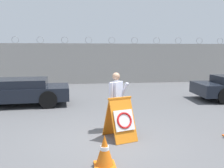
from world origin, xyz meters
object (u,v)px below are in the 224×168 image
object	(u,v)px
security_guard	(116,99)
traffic_cone_near	(105,151)
parked_car_front_coupe	(17,91)
barricade_sign	(121,118)

from	to	relation	value
security_guard	traffic_cone_near	size ratio (longest dim) A/B	2.61
parked_car_front_coupe	barricade_sign	bearing A→B (deg)	125.07
traffic_cone_near	parked_car_front_coupe	distance (m)	6.75
barricade_sign	traffic_cone_near	distance (m)	1.61
barricade_sign	parked_car_front_coupe	distance (m)	5.80
security_guard	traffic_cone_near	world-z (taller)	security_guard
barricade_sign	parked_car_front_coupe	world-z (taller)	parked_car_front_coupe
barricade_sign	security_guard	world-z (taller)	security_guard
barricade_sign	traffic_cone_near	bearing A→B (deg)	-129.19
barricade_sign	parked_car_front_coupe	size ratio (longest dim) A/B	0.25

